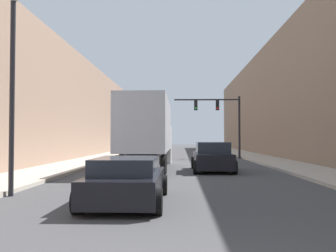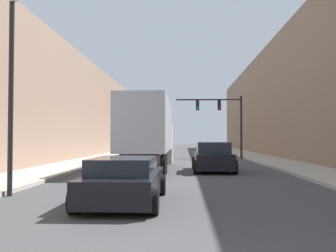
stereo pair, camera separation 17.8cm
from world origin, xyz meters
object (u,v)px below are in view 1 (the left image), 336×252
Objects in this scene: sedan_car at (127,181)px; traffic_signal_gantry at (223,115)px; suv_car at (212,157)px; semi_truck at (149,132)px; street_lamp at (13,61)px.

traffic_signal_gantry reaches higher than sedan_car.
suv_car is (3.25, 10.16, 0.14)m from sedan_car.
semi_truck is at bearing 91.99° from sedan_car.
suv_car is at bearing 51.77° from street_lamp.
suv_car is at bearing 72.26° from sedan_car.
sedan_car is 0.96× the size of suv_car.
sedan_car is at bearing -16.67° from street_lamp.
semi_truck is 4.47m from suv_car.
sedan_car is 5.42m from street_lamp.
suv_car is 0.79× the size of traffic_signal_gantry.
traffic_signal_gantry is at bearing 77.09° from sedan_car.
sedan_car is 24.11m from traffic_signal_gantry.
street_lamp reaches higher than sedan_car.
semi_truck reaches higher than suv_car.
semi_truck is 12.56m from traffic_signal_gantry.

